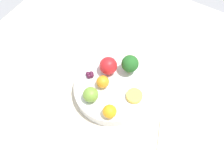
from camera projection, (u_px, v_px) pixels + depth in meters
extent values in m
plane|color=gray|center=(112.00, 94.00, 0.80)|extent=(6.00, 6.00, 0.00)
cube|color=beige|center=(112.00, 93.00, 0.79)|extent=(1.20, 1.20, 0.02)
cylinder|color=white|center=(112.00, 89.00, 0.76)|extent=(0.26, 0.26, 0.04)
cylinder|color=#99C17A|center=(129.00, 69.00, 0.76)|extent=(0.02, 0.02, 0.02)
sphere|color=#236023|center=(130.00, 64.00, 0.74)|extent=(0.06, 0.06, 0.06)
sphere|color=olive|center=(91.00, 95.00, 0.70)|extent=(0.05, 0.05, 0.05)
sphere|color=red|center=(108.00, 66.00, 0.75)|extent=(0.06, 0.06, 0.06)
sphere|color=orange|center=(103.00, 82.00, 0.72)|extent=(0.04, 0.04, 0.04)
sphere|color=orange|center=(110.00, 111.00, 0.67)|extent=(0.04, 0.04, 0.04)
sphere|color=#47142D|center=(89.00, 76.00, 0.75)|extent=(0.02, 0.02, 0.02)
sphere|color=#47142D|center=(92.00, 75.00, 0.75)|extent=(0.02, 0.02, 0.02)
sphere|color=#47142D|center=(91.00, 73.00, 0.76)|extent=(0.02, 0.02, 0.02)
sphere|color=#47142D|center=(88.00, 74.00, 0.76)|extent=(0.02, 0.02, 0.02)
cylinder|color=#F4CC4C|center=(134.00, 96.00, 0.72)|extent=(0.05, 0.05, 0.02)
cube|color=white|center=(182.00, 139.00, 0.69)|extent=(0.15, 0.18, 0.01)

